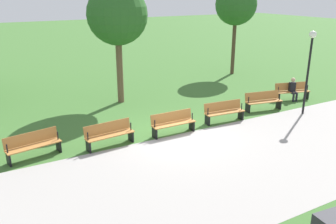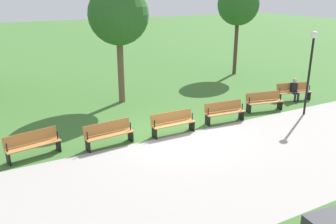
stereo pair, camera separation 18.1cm
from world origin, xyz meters
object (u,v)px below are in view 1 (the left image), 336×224
object	(u,v)px
bench_1	(263,101)
bench_2	(224,111)
tree_3	(117,15)
lamp_post	(310,57)
bench_4	(109,134)
tree_2	(236,5)
bench_5	(33,145)
person_seated	(293,88)
bench_0	(292,91)
bench_3	(173,122)

from	to	relation	value
bench_1	bench_2	bearing A→B (deg)	17.97
tree_3	lamp_post	size ratio (longest dim) A/B	1.53
bench_1	bench_4	size ratio (longest dim) A/B	1.01
bench_4	tree_2	world-z (taller)	tree_2
bench_1	bench_5	size ratio (longest dim) A/B	1.00
bench_1	bench_2	distance (m)	2.66
bench_5	person_seated	xyz separation A→B (m)	(-13.12, -0.46, 0.16)
bench_4	person_seated	bearing A→B (deg)	179.32
tree_2	bench_4	bearing A→B (deg)	32.10
bench_0	tree_3	world-z (taller)	tree_3
person_seated	lamp_post	bearing A→B (deg)	70.93
bench_2	bench_4	bearing A→B (deg)	5.15
tree_3	lamp_post	bearing A→B (deg)	138.87
bench_3	bench_2	bearing A→B (deg)	-177.44
bench_3	lamp_post	xyz separation A→B (m)	(-6.58, 0.86, 2.21)
bench_1	bench_3	distance (m)	5.32
bench_3	bench_4	size ratio (longest dim) A/B	0.98
tree_2	tree_3	world-z (taller)	tree_2
bench_0	lamp_post	size ratio (longest dim) A/B	0.50
bench_3	lamp_post	distance (m)	7.00
bench_1	tree_3	distance (m)	8.16
bench_4	lamp_post	world-z (taller)	lamp_post
bench_2	bench_0	bearing A→B (deg)	-164.61
bench_3	bench_1	bearing A→B (deg)	-174.88
person_seated	bench_1	bearing A→B (deg)	25.83
bench_3	tree_3	world-z (taller)	tree_3
bench_2	tree_3	size ratio (longest dim) A/B	0.32
bench_4	tree_3	world-z (taller)	tree_3
bench_4	bench_3	bearing A→B (deg)	172.29
tree_3	person_seated	bearing A→B (deg)	152.78
bench_0	bench_3	distance (m)	7.97
bench_0	bench_2	bearing A→B (deg)	25.68
bench_2	tree_3	bearing A→B (deg)	-54.78
person_seated	tree_2	world-z (taller)	tree_2
bench_4	bench_5	size ratio (longest dim) A/B	0.99
tree_2	bench_5	bearing A→B (deg)	25.98
bench_3	tree_2	size ratio (longest dim) A/B	0.31
bench_2	person_seated	bearing A→B (deg)	-165.84
tree_2	lamp_post	size ratio (longest dim) A/B	1.56
bench_5	tree_3	world-z (taller)	tree_3
bench_0	bench_1	xyz separation A→B (m)	(2.60, 0.59, 0.00)
bench_3	bench_0	bearing A→B (deg)	-172.32
person_seated	bench_5	bearing A→B (deg)	17.45
lamp_post	bench_2	bearing A→B (deg)	-14.04
bench_5	bench_4	bearing A→B (deg)	162.03
bench_3	tree_2	xyz separation A→B (m)	(-9.07, -7.48, 4.14)
bench_3	tree_3	size ratio (longest dim) A/B	0.31
bench_4	lamp_post	bearing A→B (deg)	168.80
bench_1	bench_5	xyz separation A→B (m)	(10.60, 0.00, 0.00)
bench_3	bench_5	xyz separation A→B (m)	(5.30, -0.47, 0.00)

